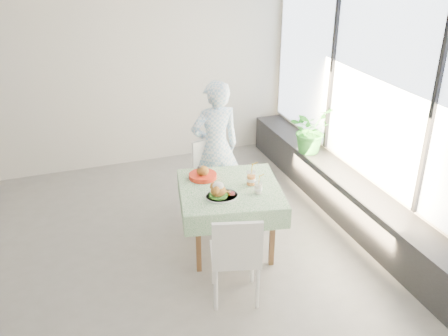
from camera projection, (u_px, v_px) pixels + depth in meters
name	position (u px, v px, depth m)	size (l,w,h in m)	color
floor	(118.00, 264.00, 5.25)	(6.00, 6.00, 0.00)	slate
wall_back	(79.00, 75.00, 6.76)	(6.00, 0.02, 2.80)	beige
wall_front	(170.00, 321.00, 2.53)	(6.00, 0.02, 2.80)	beige
wall_right	(376.00, 107.00, 5.56)	(0.02, 5.00, 2.80)	beige
window_pane	(377.00, 85.00, 5.44)	(0.01, 4.80, 2.18)	#D1E0F9
window_ledge	(350.00, 199.00, 6.00)	(0.40, 4.80, 0.50)	black
cafe_table	(230.00, 211.00, 5.35)	(1.23, 1.23, 0.74)	brown
chair_far	(217.00, 193.00, 6.05)	(0.52, 0.52, 0.94)	white
chair_near	(235.00, 272.00, 4.67)	(0.55, 0.55, 0.94)	white
diner	(215.00, 148.00, 5.96)	(0.60, 0.40, 1.65)	#88B6DA
main_dish	(220.00, 192.00, 5.01)	(0.34, 0.34, 0.17)	white
juice_cup_orange	(251.00, 179.00, 5.26)	(0.10, 0.10, 0.29)	white
juice_cup_lemonade	(258.00, 188.00, 5.09)	(0.09, 0.09, 0.24)	white
second_dish	(203.00, 174.00, 5.41)	(0.30, 0.30, 0.14)	red
potted_plant	(310.00, 130.00, 6.54)	(0.56, 0.48, 0.62)	#277629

